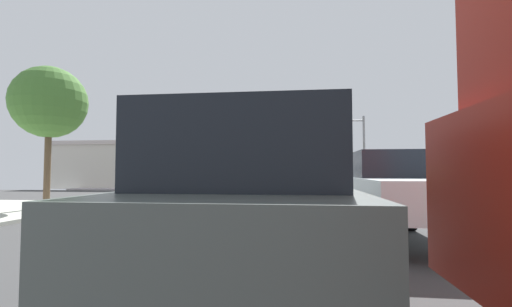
{
  "coord_description": "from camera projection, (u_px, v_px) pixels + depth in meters",
  "views": [
    {
      "loc": [
        2.48,
        -23.91,
        1.78
      ],
      "look_at": [
        -1.19,
        6.18,
        3.32
      ],
      "focal_mm": 24.29,
      "sensor_mm": 36.0,
      "label": 1
    }
  ],
  "objects": [
    {
      "name": "pickup_crossing_2",
      "position": [
        396.0,
        190.0,
        8.99
      ],
      "size": [
        2.0,
        5.1,
        2.35
      ],
      "color": "black",
      "rests_on": "ground"
    },
    {
      "name": "crosswalk_far",
      "position": [
        268.0,
        191.0,
        31.18
      ],
      "size": [
        13.5,
        2.0,
        0.01
      ],
      "color": "white",
      "rests_on": "ground"
    },
    {
      "name": "pickup_trailing_4",
      "position": [
        207.0,
        179.0,
        20.87
      ],
      "size": [
        5.1,
        2.0,
        2.35
      ],
      "rotation": [
        0.0,
        0.0,
        1.57
      ],
      "color": "black",
      "rests_on": "ground"
    },
    {
      "name": "ground",
      "position": [
        262.0,
        197.0,
        23.91
      ],
      "size": [
        90.0,
        90.0,
        0.05
      ],
      "color": "#3A3A3A"
    },
    {
      "name": "sidewalk_corner_nw",
      "position": [
        154.0,
        187.0,
        37.38
      ],
      "size": [
        12.0,
        12.0,
        0.14
      ],
      "color": "#B0A6A9",
      "rests_on": "ground"
    },
    {
      "name": "pickup_leading_3",
      "position": [
        246.0,
        174.0,
        49.8
      ],
      "size": [
        2.0,
        5.1,
        2.35
      ],
      "rotation": [
        0.0,
        0.0,
        3.14
      ],
      "color": "black",
      "rests_on": "ground"
    },
    {
      "name": "sidewalk_tree",
      "position": [
        49.0,
        103.0,
        15.74
      ],
      "size": [
        3.25,
        3.25,
        6.54
      ],
      "color": "brown",
      "rests_on": "ground"
    },
    {
      "name": "traffic_signal_mast",
      "position": [
        334.0,
        136.0,
        30.59
      ],
      "size": [
        6.77,
        0.55,
        6.62
      ],
      "color": "gray",
      "rests_on": "ground"
    },
    {
      "name": "street_lamp",
      "position": [
        345.0,
        147.0,
        41.44
      ],
      "size": [
        1.78,
        0.32,
        7.84
      ],
      "color": "gray",
      "rests_on": "ground"
    },
    {
      "name": "crosswalk_near",
      "position": [
        242.0,
        208.0,
        16.71
      ],
      "size": [
        13.5,
        2.0,
        0.01
      ],
      "color": "white",
      "rests_on": "ground"
    },
    {
      "name": "pickup_farside_1",
      "position": [
        254.0,
        176.0,
        35.6
      ],
      "size": [
        2.0,
        5.1,
        2.35
      ],
      "rotation": [
        0.0,
        0.0,
        3.14
      ],
      "color": "black",
      "rests_on": "ground"
    },
    {
      "name": "gas_station_sign",
      "position": [
        495.0,
        70.0,
        13.33
      ],
      "size": [
        1.6,
        0.2,
        8.19
      ],
      "color": "silver",
      "rests_on": "ground"
    },
    {
      "name": "bank_building",
      "position": [
        130.0,
        165.0,
        39.53
      ],
      "size": [
        13.8,
        11.22,
        4.83
      ],
      "color": "beige",
      "rests_on": "ground"
    },
    {
      "name": "sidewalk_corner_ne",
      "position": [
        405.0,
        188.0,
        34.24
      ],
      "size": [
        12.0,
        12.0,
        0.14
      ],
      "color": "#B2ADA3",
      "rests_on": "ground"
    },
    {
      "name": "suv_nearside_1",
      "position": [
        257.0,
        205.0,
        3.99
      ],
      "size": [
        1.96,
        4.6,
        2.34
      ],
      "color": "black",
      "rests_on": "ground"
    }
  ]
}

